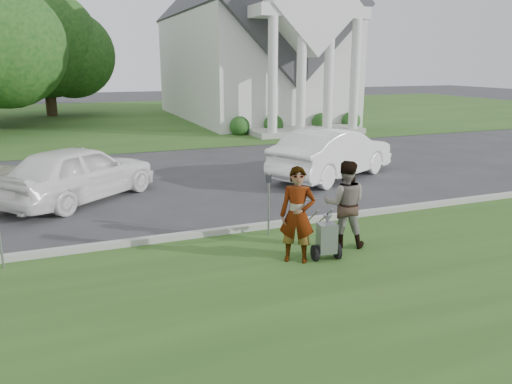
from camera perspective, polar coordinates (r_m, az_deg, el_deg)
ground at (r=11.06m, az=-1.28°, el=-5.52°), size 120.00×120.00×0.00m
grass_strip at (r=8.53m, az=5.88°, el=-11.93°), size 80.00×7.00×0.01m
church_lawn at (r=37.12m, az=-16.02°, el=8.16°), size 80.00×30.00×0.01m
curb at (r=11.52m, az=-2.23°, el=-4.30°), size 80.00×0.18×0.15m
church at (r=35.25m, az=-0.59°, el=18.06°), size 9.19×19.00×24.10m
tree_back at (r=39.75m, az=-22.93°, el=14.82°), size 9.61×7.60×8.89m
striping_cart at (r=9.95m, az=8.06°, el=-5.32°), size 0.59×1.13×1.01m
person_left at (r=9.64m, az=4.75°, el=-2.71°), size 0.82×0.75×1.88m
person_right at (r=10.60m, az=10.12°, el=-1.42°), size 1.11×1.02×1.84m
parking_meter_near at (r=11.09m, az=1.46°, el=-0.56°), size 0.10×0.09×1.44m
car_b at (r=14.85m, az=-19.58°, el=2.10°), size 4.84×4.51×1.61m
car_d at (r=17.06m, az=8.76°, el=4.42°), size 5.34×3.90×1.68m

